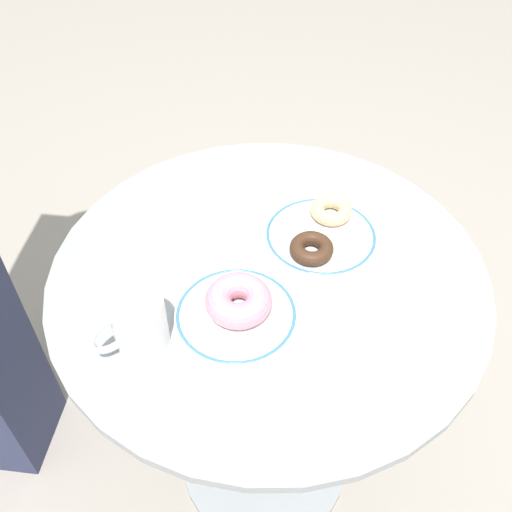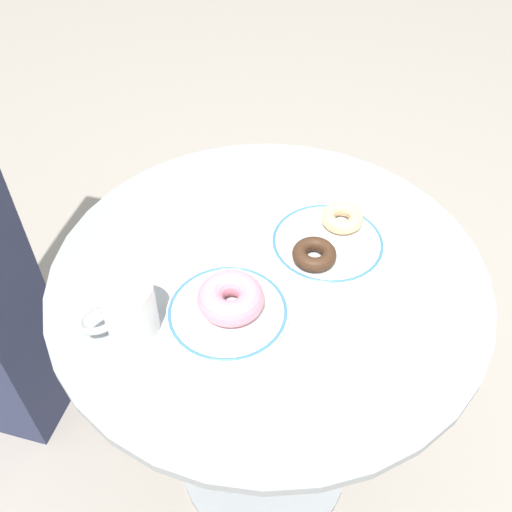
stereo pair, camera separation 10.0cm
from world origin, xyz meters
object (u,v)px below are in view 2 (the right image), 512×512
at_px(plate_right, 328,243).
at_px(donut_chocolate, 314,254).
at_px(donut_pink_frosted, 230,298).
at_px(plate_left, 226,311).
at_px(donut_glazed, 342,218).
at_px(coffee_mug, 127,308).
at_px(cafe_table, 267,354).
at_px(paper_napkin, 349,323).

distance_m(plate_right, donut_chocolate, 0.06).
bearing_deg(donut_pink_frosted, plate_left, 166.52).
bearing_deg(donut_chocolate, donut_glazed, 4.01).
xyz_separation_m(plate_left, coffee_mug, (-0.11, 0.11, 0.04)).
distance_m(donut_pink_frosted, coffee_mug, 0.16).
relative_size(donut_glazed, coffee_mug, 0.65).
relative_size(plate_left, donut_glazed, 2.56).
bearing_deg(plate_right, cafe_table, 157.22).
relative_size(donut_pink_frosted, coffee_mug, 0.90).
relative_size(donut_pink_frosted, paper_napkin, 0.80).
distance_m(donut_chocolate, coffee_mug, 0.34).
bearing_deg(cafe_table, donut_pink_frosted, 179.27).
xyz_separation_m(plate_right, donut_glazed, (0.06, 0.00, 0.02)).
bearing_deg(plate_left, donut_chocolate, -17.62).
xyz_separation_m(plate_left, paper_napkin, (0.10, -0.18, -0.00)).
distance_m(donut_glazed, paper_napkin, 0.23).
height_order(donut_pink_frosted, donut_chocolate, donut_pink_frosted).
xyz_separation_m(donut_glazed, coffee_mug, (-0.41, 0.16, 0.02)).
relative_size(donut_glazed, paper_napkin, 0.58).
distance_m(plate_left, paper_napkin, 0.20).
height_order(cafe_table, coffee_mug, coffee_mug).
relative_size(plate_right, donut_pink_frosted, 1.91).
height_order(plate_right, donut_chocolate, donut_chocolate).
xyz_separation_m(plate_left, donut_pink_frosted, (0.01, -0.00, 0.03)).
xyz_separation_m(donut_glazed, donut_chocolate, (-0.11, -0.01, 0.00)).
xyz_separation_m(donut_chocolate, paper_napkin, (-0.08, -0.12, -0.02)).
distance_m(donut_chocolate, paper_napkin, 0.15).
bearing_deg(donut_chocolate, cafe_table, 139.33).
bearing_deg(plate_left, cafe_table, -1.74).
xyz_separation_m(plate_left, donut_glazed, (0.29, -0.05, 0.02)).
bearing_deg(paper_napkin, donut_glazed, 33.19).
bearing_deg(donut_pink_frosted, paper_napkin, -62.57).
distance_m(cafe_table, coffee_mug, 0.40).
distance_m(plate_left, coffee_mug, 0.16).
bearing_deg(paper_napkin, donut_chocolate, 55.39).
height_order(plate_right, coffee_mug, coffee_mug).
bearing_deg(donut_pink_frosted, cafe_table, -0.73).
height_order(plate_right, donut_glazed, donut_glazed).
bearing_deg(cafe_table, plate_right, -22.78).
relative_size(paper_napkin, coffee_mug, 1.13).
distance_m(plate_left, donut_pink_frosted, 0.03).
height_order(donut_glazed, donut_chocolate, same).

